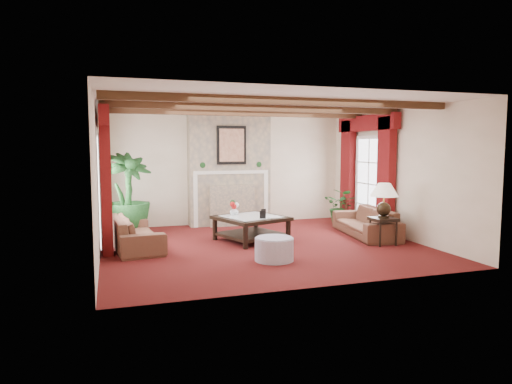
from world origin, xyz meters
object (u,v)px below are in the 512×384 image
object	(u,v)px
sofa_left	(135,227)
sofa_right	(366,217)
ottoman	(274,249)
side_table	(383,231)
coffee_table	(251,229)
potted_palm	(128,213)

from	to	relation	value
sofa_left	sofa_right	size ratio (longest dim) A/B	0.98
ottoman	sofa_left	bearing A→B (deg)	141.29
side_table	sofa_left	bearing A→B (deg)	165.55
sofa_right	coffee_table	world-z (taller)	sofa_right
sofa_left	sofa_right	distance (m)	4.82
potted_palm	ottoman	distance (m)	3.67
potted_palm	coffee_table	xyz separation A→B (m)	(2.38, -1.21, -0.25)
side_table	coffee_table	bearing A→B (deg)	154.64
potted_palm	ottoman	xyz separation A→B (m)	(2.27, -2.87, -0.31)
sofa_left	ottoman	xyz separation A→B (m)	(2.17, -1.74, -0.20)
coffee_table	side_table	world-z (taller)	side_table
sofa_left	potted_palm	bearing A→B (deg)	-1.16
sofa_right	side_table	xyz separation A→B (m)	(-0.16, -0.90, -0.13)
ottoman	potted_palm	bearing A→B (deg)	128.26
coffee_table	sofa_right	bearing A→B (deg)	-24.55
potted_palm	coffee_table	world-z (taller)	potted_palm
sofa_left	ottoman	bearing A→B (deg)	-134.54
sofa_right	side_table	distance (m)	0.93
coffee_table	side_table	distance (m)	2.61
sofa_left	coffee_table	world-z (taller)	sofa_left
side_table	potted_palm	bearing A→B (deg)	153.83
sofa_left	side_table	size ratio (longest dim) A/B	3.88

